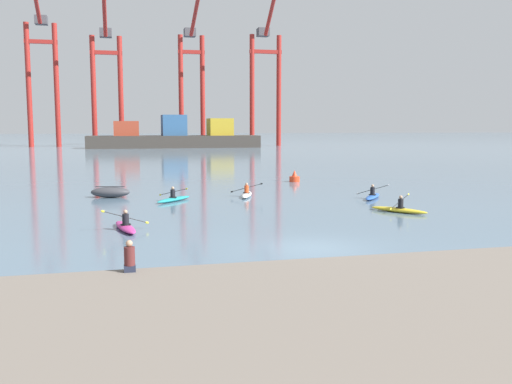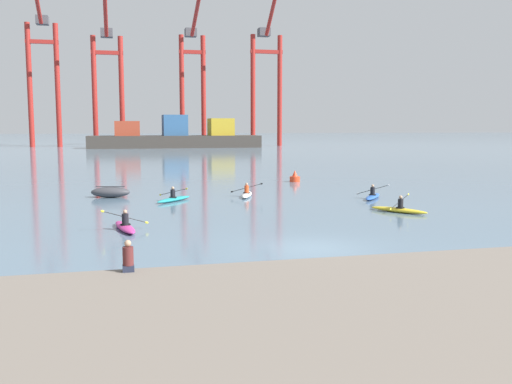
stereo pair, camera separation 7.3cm
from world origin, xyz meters
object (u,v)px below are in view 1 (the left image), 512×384
at_px(gantry_crane_west, 42,66).
at_px(kayak_magenta, 125,226).
at_px(container_barge, 175,137).
at_px(capsized_dinghy, 110,192).
at_px(kayak_yellow, 399,209).
at_px(gantry_crane_east, 266,72).
at_px(seated_onlooker, 130,258).
at_px(gantry_crane_west_mid, 107,70).
at_px(kayak_blue, 373,196).
at_px(gantry_crane_east_mid, 192,73).
at_px(channel_buoy, 294,178).
at_px(kayak_teal, 174,199).
at_px(kayak_white, 247,194).

xyz_separation_m(gantry_crane_west, kayak_magenta, (16.66, -115.15, -18.72)).
height_order(container_barge, capsized_dinghy, container_barge).
bearing_deg(kayak_yellow, gantry_crane_east, 78.94).
height_order(gantry_crane_east, seated_onlooker, gantry_crane_east).
relative_size(gantry_crane_west_mid, seated_onlooker, 41.45).
distance_m(kayak_blue, kayak_magenta, 17.88).
relative_size(gantry_crane_east_mid, kayak_magenta, 9.95).
bearing_deg(gantry_crane_east_mid, container_barge, -115.71).
bearing_deg(channel_buoy, kayak_yellow, -89.24).
distance_m(kayak_yellow, seated_onlooker, 19.34).
xyz_separation_m(container_barge, seated_onlooker, (-12.76, -114.06, -1.29)).
bearing_deg(gantry_crane_west_mid, channel_buoy, -79.78).
relative_size(gantry_crane_west, kayak_blue, 12.20).
bearing_deg(capsized_dinghy, container_barge, 81.55).
distance_m(container_barge, kayak_teal, 94.54).
height_order(kayak_teal, seated_onlooker, seated_onlooker).
distance_m(container_barge, gantry_crane_west_mid, 23.15).
relative_size(gantry_crane_west, gantry_crane_east_mid, 1.09).
xyz_separation_m(container_barge, kayak_white, (-4.51, -92.74, -2.21)).
xyz_separation_m(container_barge, kayak_magenta, (-12.73, -103.61, -2.21)).
distance_m(gantry_crane_east_mid, capsized_dinghy, 105.91).
height_order(gantry_crane_east, capsized_dinghy, gantry_crane_east).
xyz_separation_m(capsized_dinghy, seated_onlooker, (0.76, -23.07, 0.74)).
xyz_separation_m(channel_buoy, kayak_yellow, (0.24, -18.20, -0.19)).
xyz_separation_m(gantry_crane_east, channel_buoy, (-21.60, -91.03, -17.84)).
relative_size(kayak_blue, kayak_yellow, 0.98).
bearing_deg(kayak_magenta, kayak_teal, 71.78).
distance_m(kayak_blue, kayak_white, 8.43).
bearing_deg(container_barge, kayak_yellow, -88.81).
relative_size(gantry_crane_east, channel_buoy, 37.54).
relative_size(gantry_crane_west_mid, channel_buoy, 37.10).
height_order(gantry_crane_east, kayak_white, gantry_crane_east).
xyz_separation_m(gantry_crane_west_mid, kayak_yellow, (16.89, -110.51, -17.71)).
height_order(kayak_blue, kayak_magenta, kayak_magenta).
height_order(gantry_crane_east_mid, kayak_yellow, gantry_crane_east_mid).
xyz_separation_m(gantry_crane_east, kayak_yellow, (-21.36, -109.23, -18.03)).
bearing_deg(kayak_yellow, seated_onlooker, -140.34).
bearing_deg(kayak_teal, gantry_crane_west, 100.63).
bearing_deg(gantry_crane_west, gantry_crane_east_mid, 0.21).
distance_m(capsized_dinghy, kayak_white, 9.18).
distance_m(gantry_crane_east_mid, kayak_blue, 108.97).
xyz_separation_m(gantry_crane_west, kayak_teal, (19.82, -105.56, -18.72)).
xyz_separation_m(capsized_dinghy, kayak_blue, (16.87, -4.82, -0.18)).
xyz_separation_m(kayak_blue, kayak_yellow, (-1.24, -5.92, 0.00)).
xyz_separation_m(gantry_crane_west, gantry_crane_east, (52.86, -4.03, -0.69)).
distance_m(kayak_blue, kayak_yellow, 6.05).
height_order(gantry_crane_west_mid, gantry_crane_east_mid, gantry_crane_west_mid).
height_order(gantry_crane_east_mid, kayak_blue, gantry_crane_east_mid).
bearing_deg(gantry_crane_west_mid, gantry_crane_west, 169.33).
distance_m(gantry_crane_west_mid, kayak_yellow, 113.19).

